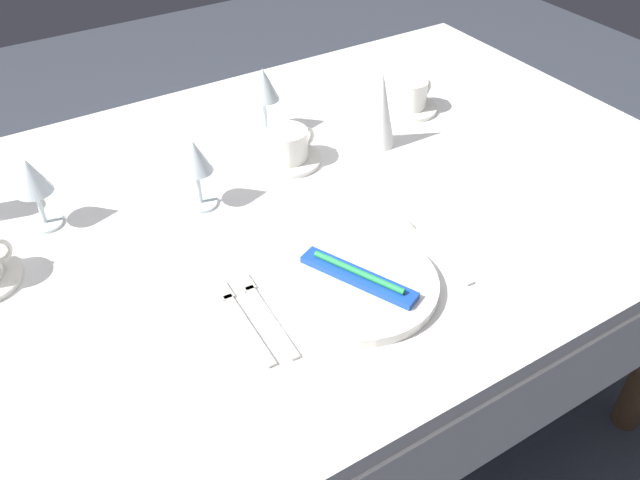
{
  "coord_description": "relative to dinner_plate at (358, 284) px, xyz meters",
  "views": [
    {
      "loc": [
        -0.47,
        -0.94,
        1.51
      ],
      "look_at": [
        0.02,
        -0.16,
        0.76
      ],
      "focal_mm": 37.44,
      "sensor_mm": 36.0,
      "label": 1
    }
  ],
  "objects": [
    {
      "name": "wine_glass_right",
      "position": [
        -0.4,
        0.45,
        0.09
      ],
      "size": [
        0.07,
        0.07,
        0.14
      ],
      "color": "silver",
      "rests_on": "dining_table"
    },
    {
      "name": "wine_glass_centre",
      "position": [
        -0.13,
        0.36,
        0.09
      ],
      "size": [
        0.07,
        0.07,
        0.14
      ],
      "color": "silver",
      "rests_on": "dining_table"
    },
    {
      "name": "spoon_soup",
      "position": [
        0.17,
        0.03,
        -0.01
      ],
      "size": [
        0.03,
        0.2,
        0.01
      ],
      "color": "beige",
      "rests_on": "dining_table"
    },
    {
      "name": "napkin_folded",
      "position": [
        0.3,
        0.36,
        0.08
      ],
      "size": [
        0.07,
        0.07,
        0.17
      ],
      "primitive_type": "cone",
      "color": "white",
      "rests_on": "dining_table"
    },
    {
      "name": "toothbrush_package",
      "position": [
        -0.0,
        0.0,
        0.02
      ],
      "size": [
        0.12,
        0.21,
        0.02
      ],
      "color": "blue",
      "rests_on": "dinner_plate"
    },
    {
      "name": "dining_table",
      "position": [
        -0.02,
        0.28,
        -0.09
      ],
      "size": [
        1.8,
        1.11,
        0.74
      ],
      "color": "white",
      "rests_on": "ground"
    },
    {
      "name": "dinner_plate",
      "position": [
        0.0,
        0.0,
        0.0
      ],
      "size": [
        0.27,
        0.27,
        0.02
      ],
      "primitive_type": "cylinder",
      "color": "white",
      "rests_on": "dining_table"
    },
    {
      "name": "ground_plane",
      "position": [
        -0.02,
        0.28,
        -0.75
      ],
      "size": [
        6.0,
        6.0,
        0.0
      ],
      "primitive_type": "plane",
      "color": "#383D47"
    },
    {
      "name": "saucer_far",
      "position": [
        0.45,
        0.45,
        -0.0
      ],
      "size": [
        0.14,
        0.14,
        0.01
      ],
      "primitive_type": "cylinder",
      "color": "white",
      "rests_on": "dining_table"
    },
    {
      "name": "wine_glass_left",
      "position": [
        0.12,
        0.54,
        0.1
      ],
      "size": [
        0.07,
        0.07,
        0.15
      ],
      "color": "silver",
      "rests_on": "dining_table"
    },
    {
      "name": "fork_inner",
      "position": [
        -0.2,
        0.04,
        -0.01
      ],
      "size": [
        0.03,
        0.2,
        0.0
      ],
      "color": "beige",
      "rests_on": "dining_table"
    },
    {
      "name": "coffee_cup_far",
      "position": [
        0.46,
        0.45,
        0.03
      ],
      "size": [
        0.1,
        0.08,
        0.07
      ],
      "color": "white",
      "rests_on": "saucer_far"
    },
    {
      "name": "fork_outer",
      "position": [
        -0.16,
        0.03,
        -0.01
      ],
      "size": [
        0.03,
        0.21,
        0.0
      ],
      "color": "beige",
      "rests_on": "dining_table"
    },
    {
      "name": "coffee_cup_left",
      "position": [
        0.1,
        0.4,
        0.03
      ],
      "size": [
        0.11,
        0.09,
        0.06
      ],
      "color": "white",
      "rests_on": "saucer_left"
    },
    {
      "name": "saucer_left",
      "position": [
        0.09,
        0.4,
        -0.0
      ],
      "size": [
        0.14,
        0.14,
        0.01
      ],
      "primitive_type": "cylinder",
      "color": "white",
      "rests_on": "dining_table"
    }
  ]
}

